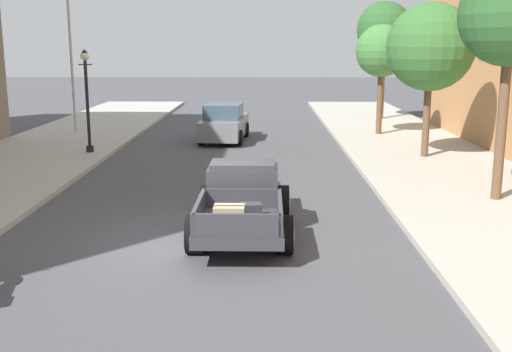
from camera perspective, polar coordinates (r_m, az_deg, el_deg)
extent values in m
plane|color=#47474C|center=(13.35, -5.05, -6.09)|extent=(140.00, 140.00, 0.00)
cube|color=#333338|center=(13.73, -1.26, -3.17)|extent=(1.80, 4.91, 0.24)
cube|color=#333338|center=(13.95, -1.21, -0.74)|extent=(1.57, 1.11, 0.80)
cube|color=#333338|center=(13.80, -1.23, 1.08)|extent=(1.44, 0.95, 0.12)
cube|color=#3D4C5B|center=(14.47, -1.12, 0.38)|extent=(1.33, 0.05, 0.44)
cube|color=#333338|center=(15.25, -1.00, -0.17)|extent=(1.33, 1.51, 0.52)
cube|color=silver|center=(16.03, -0.89, 0.36)|extent=(0.68, 0.10, 0.47)
cube|color=#333338|center=(12.35, -1.54, -4.25)|extent=(1.70, 2.11, 0.04)
cube|color=#333338|center=(12.35, -5.31, -3.23)|extent=(0.10, 2.10, 0.44)
cube|color=#333338|center=(12.28, 2.23, -3.28)|extent=(0.10, 2.10, 0.44)
cube|color=#333338|center=(11.32, -1.79, -4.61)|extent=(1.62, 0.09, 0.44)
cube|color=#333338|center=(13.27, -1.34, -2.11)|extent=(1.62, 0.09, 0.44)
cylinder|color=black|center=(15.13, -4.44, -2.32)|extent=(0.37, 0.80, 0.80)
cylinder|color=silver|center=(15.15, -5.14, -2.32)|extent=(0.02, 0.66, 0.66)
cylinder|color=silver|center=(15.15, -5.18, -2.32)|extent=(0.02, 0.24, 0.24)
cylinder|color=black|center=(15.06, 2.38, -2.37)|extent=(0.37, 0.80, 0.80)
cylinder|color=silver|center=(15.07, 3.08, -2.37)|extent=(0.02, 0.66, 0.66)
cylinder|color=silver|center=(15.07, 3.12, -2.37)|extent=(0.02, 0.24, 0.24)
cylinder|color=black|center=(12.55, -5.64, -5.36)|extent=(0.37, 0.80, 0.80)
cylinder|color=silver|center=(12.58, -6.48, -5.35)|extent=(0.02, 0.66, 0.66)
cylinder|color=silver|center=(12.58, -6.52, -5.35)|extent=(0.02, 0.24, 0.24)
cylinder|color=black|center=(12.47, 2.62, -5.44)|extent=(0.37, 0.80, 0.80)
cylinder|color=silver|center=(12.48, 3.47, -5.44)|extent=(0.02, 0.66, 0.66)
cylinder|color=silver|center=(12.48, 3.52, -5.44)|extent=(0.02, 0.24, 0.24)
cube|color=gray|center=(11.96, -2.49, -3.70)|extent=(0.60, 0.44, 0.40)
cube|color=#3D2D1E|center=(11.96, -2.49, -3.70)|extent=(0.62, 0.05, 0.42)
cube|color=#2D2D33|center=(12.59, -0.48, -3.17)|extent=(0.47, 0.37, 0.28)
cube|color=slate|center=(27.31, -2.95, 4.56)|extent=(2.05, 4.42, 0.80)
cube|color=#384C5B|center=(27.08, -3.01, 6.03)|extent=(1.67, 2.11, 0.64)
cylinder|color=black|center=(28.73, -4.21, 4.35)|extent=(0.27, 0.68, 0.66)
cylinder|color=black|center=(28.51, -0.93, 4.32)|extent=(0.27, 0.68, 0.66)
cylinder|color=black|center=(26.22, -5.14, 3.60)|extent=(0.27, 0.68, 0.66)
cylinder|color=black|center=(25.97, -1.55, 3.57)|extent=(0.27, 0.68, 0.66)
cylinder|color=black|center=(24.35, -15.11, 2.44)|extent=(0.28, 0.28, 0.24)
cylinder|color=black|center=(24.13, -15.33, 6.47)|extent=(0.12, 0.12, 3.20)
cylinder|color=black|center=(24.05, -15.52, 9.91)|extent=(0.50, 0.04, 0.04)
sphere|color=silver|center=(24.04, -15.56, 10.65)|extent=(0.32, 0.32, 0.32)
cone|color=black|center=(24.04, -15.59, 11.08)|extent=(0.24, 0.24, 0.14)
cylinder|color=#B2B2B7|center=(30.31, -16.85, 12.47)|extent=(0.12, 0.12, 9.00)
cylinder|color=brown|center=(17.21, 21.76, 4.13)|extent=(0.26, 0.26, 3.76)
sphere|color=#285628|center=(17.10, 22.51, 13.62)|extent=(2.58, 2.58, 2.58)
cylinder|color=brown|center=(23.24, 15.49, 5.13)|extent=(0.26, 0.26, 2.76)
sphere|color=#33662D|center=(23.09, 15.84, 11.43)|extent=(3.13, 3.13, 3.13)
cylinder|color=brown|center=(28.82, 11.37, 6.68)|extent=(0.26, 0.26, 2.87)
sphere|color=#3D7538|center=(28.71, 11.56, 11.28)|extent=(2.35, 2.35, 2.35)
cylinder|color=brown|center=(35.07, 11.59, 8.27)|extent=(0.26, 0.26, 3.71)
sphere|color=#285628|center=(35.02, 11.80, 13.14)|extent=(3.01, 3.01, 3.01)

